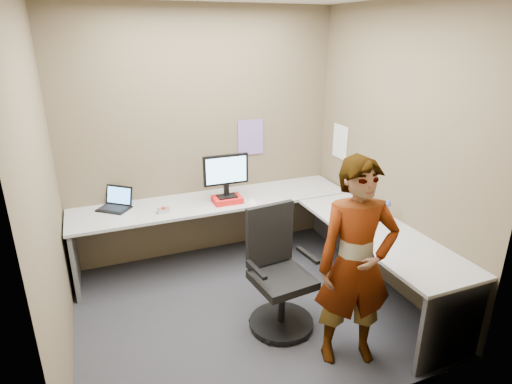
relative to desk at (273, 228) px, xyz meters
name	(u,v)px	position (x,y,z in m)	size (l,w,h in m)	color
ground	(246,309)	(-0.44, -0.39, -0.59)	(3.00, 3.00, 0.00)	#27272C
wall_back	(203,137)	(-0.44, 0.91, 0.76)	(3.00, 3.00, 0.00)	brown
wall_right	(394,153)	(1.06, -0.39, 0.76)	(2.70, 2.70, 0.00)	brown
wall_left	(44,195)	(-1.94, -0.39, 0.76)	(2.70, 2.70, 0.00)	brown
desk	(273,228)	(0.00, 0.00, 0.00)	(2.98, 2.58, 0.73)	#AEAEAE
paper_ream	(227,199)	(-0.32, 0.48, 0.17)	(0.30, 0.22, 0.06)	red
monitor	(226,172)	(-0.32, 0.50, 0.47)	(0.48, 0.14, 0.45)	black
laptop	(116,203)	(-1.42, 0.76, 0.20)	(0.39, 0.38, 0.21)	black
trackball_mouse	(164,210)	(-0.99, 0.46, 0.17)	(0.12, 0.08, 0.07)	#B7B7BC
origami	(253,200)	(-0.08, 0.36, 0.17)	(0.10, 0.10, 0.06)	white
stapler	(368,209)	(0.91, -0.29, 0.17)	(0.15, 0.04, 0.06)	black
flower	(387,207)	(0.93, -0.54, 0.28)	(0.07, 0.07, 0.22)	brown
calendar_purple	(251,137)	(0.11, 0.90, 0.71)	(0.30, 0.01, 0.40)	#846BB7
calendar_white	(340,142)	(1.05, 0.51, 0.66)	(0.01, 0.28, 0.38)	white
sticky_note_a	(356,176)	(1.05, 0.16, 0.36)	(0.01, 0.07, 0.07)	#F2E059
sticky_note_b	(352,186)	(1.05, 0.21, 0.23)	(0.01, 0.07, 0.07)	pink
sticky_note_c	(358,191)	(1.05, 0.09, 0.21)	(0.01, 0.07, 0.07)	pink
sticky_note_d	(348,175)	(1.05, 0.31, 0.33)	(0.01, 0.07, 0.07)	#F2E059
office_chair	(278,280)	(-0.25, -0.67, -0.16)	(0.57, 0.56, 1.05)	black
person	(356,265)	(0.11, -1.25, 0.23)	(0.60, 0.39, 1.64)	#999399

